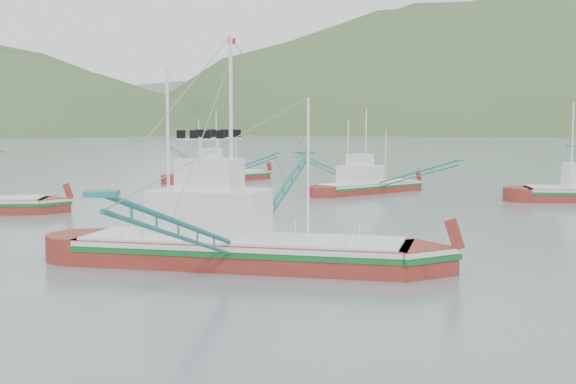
{
  "coord_description": "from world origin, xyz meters",
  "views": [
    {
      "loc": [
        -2.96,
        -36.7,
        7.14
      ],
      "look_at": [
        0.0,
        6.0,
        3.2
      ],
      "focal_mm": 50.0,
      "sensor_mm": 36.0,
      "label": 1
    }
  ],
  "objects": [
    {
      "name": "main_boat",
      "position": [
        -2.66,
        1.8,
        2.31
      ],
      "size": [
        16.77,
        28.62,
        11.9
      ],
      "rotation": [
        0.0,
        0.0,
        -0.3
      ],
      "color": "maroon",
      "rests_on": "ground"
    },
    {
      "name": "bg_boat_far",
      "position": [
        10.02,
        39.36,
        1.85
      ],
      "size": [
        15.94,
        19.03,
        8.66
      ],
      "rotation": [
        0.0,
        0.0,
        0.63
      ],
      "color": "maroon",
      "rests_on": "ground"
    },
    {
      "name": "ridge_distant",
      "position": [
        30.0,
        560.0,
        0.0
      ],
      "size": [
        960.0,
        400.0,
        240.0
      ],
      "primitive_type": "ellipsoid",
      "color": "slate",
      "rests_on": "ground"
    },
    {
      "name": "bg_boat_extra",
      "position": [
        -4.54,
        55.21,
        1.84
      ],
      "size": [
        15.8,
        19.09,
        8.66
      ],
      "rotation": [
        0.0,
        0.0,
        0.62
      ],
      "color": "maroon",
      "rests_on": "ground"
    },
    {
      "name": "ground",
      "position": [
        0.0,
        0.0,
        0.0
      ],
      "size": [
        1200.0,
        1200.0,
        0.0
      ],
      "primitive_type": "plane",
      "color": "slate",
      "rests_on": "ground"
    }
  ]
}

